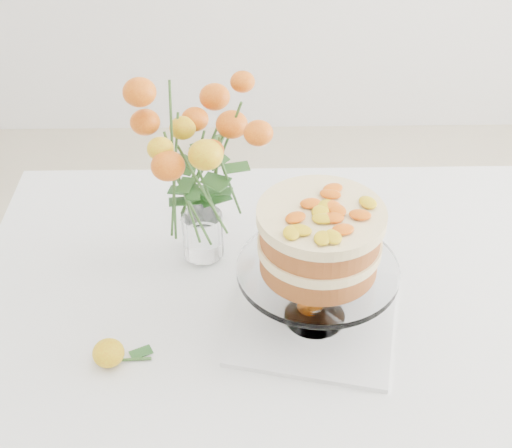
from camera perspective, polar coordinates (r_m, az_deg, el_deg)
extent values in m
cube|color=#A1865E|center=(1.38, 6.79, -6.80)|extent=(1.40, 0.90, 0.04)
cylinder|color=#A1865E|center=(1.95, -13.90, -7.24)|extent=(0.06, 0.06, 0.71)
cube|color=white|center=(1.37, 6.86, -6.10)|extent=(1.42, 0.92, 0.01)
cube|color=white|center=(1.79, 4.95, 1.63)|extent=(1.42, 0.01, 0.20)
cube|color=white|center=(1.32, 4.68, -7.61)|extent=(0.34, 0.34, 0.01)
cylinder|color=white|center=(1.27, 4.84, -5.36)|extent=(0.03, 0.03, 0.09)
cylinder|color=white|center=(1.23, 4.96, -3.61)|extent=(0.28, 0.28, 0.01)
cylinder|color=#954E21|center=(1.22, 5.02, -2.68)|extent=(0.23, 0.23, 0.04)
cylinder|color=#FFE0A4|center=(1.20, 5.10, -1.61)|extent=(0.24, 0.24, 0.02)
cylinder|color=#954E21|center=(1.18, 5.17, -0.51)|extent=(0.23, 0.23, 0.04)
cylinder|color=#FFE0A4|center=(1.16, 5.25, 0.67)|extent=(0.25, 0.25, 0.02)
cylinder|color=white|center=(1.45, -4.20, -2.40)|extent=(0.07, 0.07, 0.01)
cylinder|color=white|center=(1.42, -4.29, -0.82)|extent=(0.08, 0.08, 0.09)
ellipsoid|color=yellow|center=(1.25, -11.72, -10.07)|extent=(0.05, 0.05, 0.05)
cylinder|color=#355E25|center=(1.26, -9.86, -10.66)|extent=(0.07, 0.01, 0.01)
ellipsoid|color=#CA4609|center=(1.31, 4.33, -6.72)|extent=(0.05, 0.05, 0.04)
cylinder|color=#355E25|center=(1.33, 5.64, -7.01)|extent=(0.06, 0.02, 0.00)
ellipsoid|color=gold|center=(1.28, 2.01, -9.11)|extent=(0.03, 0.02, 0.00)
ellipsoid|color=gold|center=(1.26, 6.70, -10.30)|extent=(0.03, 0.02, 0.00)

